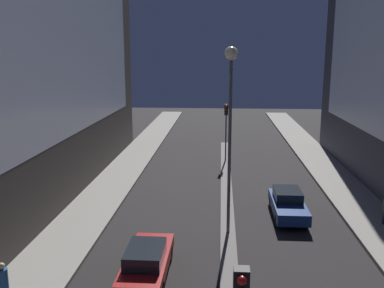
# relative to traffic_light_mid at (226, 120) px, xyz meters

# --- Properties ---
(median_strip) EXTENTS (0.76, 36.57, 0.12)m
(median_strip) POSITION_rel_traffic_light_mid_xyz_m (0.00, -10.80, -3.55)
(median_strip) COLOR #66605B
(median_strip) RESTS_ON ground
(traffic_light_mid) EXTENTS (0.32, 0.42, 4.77)m
(traffic_light_mid) POSITION_rel_traffic_light_mid_xyz_m (0.00, 0.00, 0.00)
(traffic_light_mid) COLOR #4C4C51
(traffic_light_mid) RESTS_ON median_strip
(street_lamp) EXTENTS (0.63, 0.63, 9.21)m
(street_lamp) POSITION_rel_traffic_light_mid_xyz_m (0.00, -14.85, 3.28)
(street_lamp) COLOR #4C4C51
(street_lamp) RESTS_ON median_strip
(car_left_lane) EXTENTS (1.71, 4.77, 1.47)m
(car_left_lane) POSITION_rel_traffic_light_mid_xyz_m (-3.38, -19.42, -2.87)
(car_left_lane) COLOR maroon
(car_left_lane) RESTS_ON ground
(car_right_lane) EXTENTS (1.72, 4.49, 1.50)m
(car_right_lane) POSITION_rel_traffic_light_mid_xyz_m (3.38, -12.19, -2.86)
(car_right_lane) COLOR navy
(car_right_lane) RESTS_ON ground
(pedestrian_on_left_sidewalk) EXTENTS (0.36, 0.36, 1.77)m
(pedestrian_on_left_sidewalk) POSITION_rel_traffic_light_mid_xyz_m (-7.93, -22.19, -2.50)
(pedestrian_on_left_sidewalk) COLOR black
(pedestrian_on_left_sidewalk) RESTS_ON sidewalk_left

